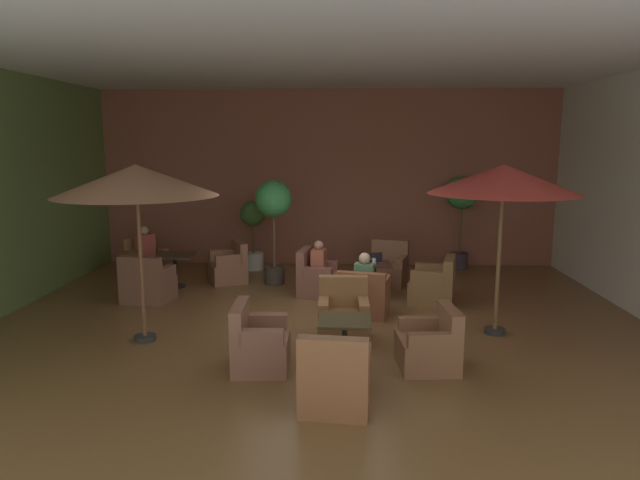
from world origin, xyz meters
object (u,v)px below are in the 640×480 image
(patio_umbrella_center_beige, at_px, (503,180))
(potted_tree_mid_right, at_px, (274,209))
(cafe_table_front_right, at_px, (345,332))
(cafe_table_mid_center, at_px, (175,262))
(armchair_mid_center_south, at_px, (147,284))
(patron_with_friend, at_px, (145,244))
(patio_umbrella_tall_red, at_px, (136,181))
(armchair_mid_center_north, at_px, (229,267))
(potted_tree_left_corner, at_px, (461,202))
(iced_drink_cup, at_px, (374,261))
(armchair_front_left_north, at_px, (316,279))
(potted_tree_mid_left, at_px, (253,228))
(armchair_front_left_east, at_px, (364,298))
(armchair_front_left_west, at_px, (387,269))
(armchair_front_right_north, at_px, (430,346))
(patron_blue_shirt, at_px, (364,274))
(patron_by_window, at_px, (319,259))
(armchair_front_right_south, at_px, (258,345))
(armchair_front_right_west, at_px, (335,380))
(cafe_table_front_left, at_px, (374,272))
(armchair_mid_center_east, at_px, (145,264))
(open_laptop, at_px, (373,260))
(armchair_front_right_east, at_px, (343,318))
(armchair_front_left_south, at_px, (434,286))

(patio_umbrella_center_beige, distance_m, potted_tree_mid_right, 4.86)
(cafe_table_front_right, xyz_separation_m, cafe_table_mid_center, (-3.46, 4.06, 0.02))
(armchair_mid_center_south, relative_size, patron_with_friend, 1.34)
(patio_umbrella_tall_red, bearing_deg, patron_with_friend, 109.30)
(armchair_mid_center_north, distance_m, potted_tree_left_corner, 5.46)
(patron_with_friend, bearing_deg, iced_drink_cup, -15.94)
(armchair_front_left_north, bearing_deg, potted_tree_mid_left, 126.28)
(cafe_table_mid_center, bearing_deg, armchair_front_left_east, -24.59)
(armchair_front_left_west, height_order, patio_umbrella_center_beige, patio_umbrella_center_beige)
(patio_umbrella_tall_red, xyz_separation_m, iced_drink_cup, (3.51, 2.42, -1.64))
(armchair_front_right_north, height_order, potted_tree_mid_left, potted_tree_mid_left)
(armchair_mid_center_north, distance_m, patron_blue_shirt, 3.53)
(armchair_front_left_west, bearing_deg, patron_by_window, -146.90)
(armchair_front_right_south, distance_m, patio_umbrella_tall_red, 2.93)
(armchair_front_left_east, relative_size, armchair_mid_center_north, 0.97)
(armchair_front_right_west, height_order, patron_with_friend, patron_with_friend)
(armchair_front_left_west, xyz_separation_m, patron_blue_shirt, (-0.55, -2.13, 0.40))
(cafe_table_mid_center, relative_size, patron_blue_shirt, 1.18)
(cafe_table_front_left, height_order, armchair_mid_center_east, armchair_mid_center_east)
(potted_tree_left_corner, distance_m, patron_with_friend, 7.13)
(armchair_front_right_west, distance_m, open_laptop, 4.66)
(armchair_front_right_west, bearing_deg, armchair_mid_center_south, 130.99)
(cafe_table_front_left, xyz_separation_m, patio_umbrella_center_beige, (1.77, -1.95, 1.87))
(armchair_front_left_north, height_order, armchair_front_left_east, armchair_front_left_north)
(armchair_front_right_east, distance_m, armchair_front_right_west, 2.25)
(armchair_mid_center_south, xyz_separation_m, iced_drink_cup, (4.19, 0.38, 0.40))
(armchair_mid_center_east, height_order, potted_tree_left_corner, potted_tree_left_corner)
(cafe_table_mid_center, distance_m, patio_umbrella_tall_red, 3.68)
(armchair_front_right_north, bearing_deg, cafe_table_front_left, 99.63)
(patio_umbrella_tall_red, bearing_deg, armchair_front_left_north, 47.95)
(cafe_table_front_left, distance_m, armchair_front_right_west, 4.59)
(armchair_front_right_south, bearing_deg, armchair_front_left_north, 81.17)
(armchair_front_right_west, distance_m, patron_blue_shirt, 3.54)
(patio_umbrella_tall_red, distance_m, patron_blue_shirt, 3.97)
(armchair_front_left_east, bearing_deg, cafe_table_front_right, -97.81)
(armchair_front_right_south, relative_size, patron_with_friend, 1.26)
(potted_tree_left_corner, relative_size, patron_by_window, 3.34)
(armchair_front_left_east, bearing_deg, armchair_front_left_north, 124.49)
(armchair_front_left_south, xyz_separation_m, armchair_front_left_west, (-0.76, 1.35, 0.00))
(armchair_front_right_south, bearing_deg, armchair_front_left_west, 66.25)
(patio_umbrella_center_beige, bearing_deg, cafe_table_front_right, -147.57)
(armchair_mid_center_east, xyz_separation_m, patio_umbrella_tall_red, (1.36, -3.83, 2.04))
(armchair_front_right_east, height_order, potted_tree_mid_left, potted_tree_mid_left)
(armchair_front_right_east, bearing_deg, open_laptop, 76.71)
(patron_with_friend, bearing_deg, armchair_front_left_north, -16.61)
(patio_umbrella_tall_red, distance_m, potted_tree_mid_left, 5.11)
(potted_tree_mid_right, bearing_deg, armchair_front_left_west, 2.21)
(potted_tree_left_corner, bearing_deg, armchair_mid_center_north, -163.76)
(cafe_table_mid_center, relative_size, potted_tree_mid_left, 0.48)
(potted_tree_mid_left, bearing_deg, cafe_table_mid_center, -127.96)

